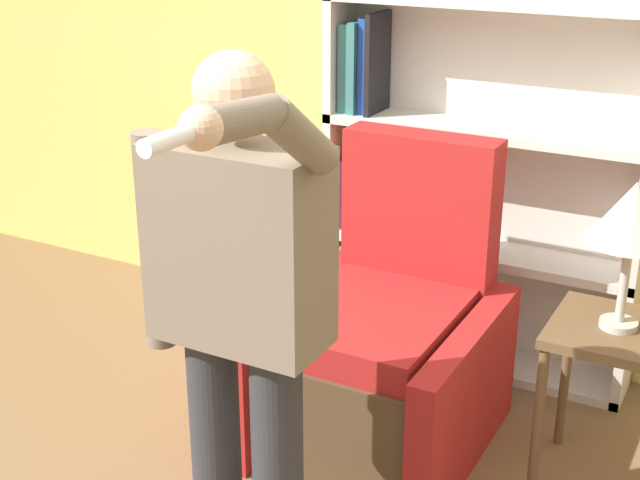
% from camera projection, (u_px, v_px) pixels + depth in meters
% --- Properties ---
extents(wall_back, '(8.00, 0.06, 2.80)m').
position_uv_depth(wall_back, '(451.00, 45.00, 3.87)').
color(wall_back, '#E0C160').
rests_on(wall_back, ground_plane).
extents(bookcase, '(1.40, 0.28, 1.63)m').
position_uv_depth(bookcase, '(454.00, 191.00, 3.91)').
color(bookcase, silver).
rests_on(bookcase, ground_plane).
extents(armchair, '(0.82, 0.92, 1.16)m').
position_uv_depth(armchair, '(384.00, 351.00, 3.45)').
color(armchair, '#4C3823').
rests_on(armchair, ground_plane).
extents(person_standing, '(0.63, 0.78, 1.66)m').
position_uv_depth(person_standing, '(238.00, 307.00, 2.43)').
color(person_standing, '#2D2D33').
rests_on(person_standing, ground_plane).
extents(side_table, '(0.44, 0.44, 0.64)m').
position_uv_depth(side_table, '(614.00, 357.00, 3.07)').
color(side_table, brown).
rests_on(side_table, ground_plane).
extents(table_lamp, '(0.29, 0.29, 0.52)m').
position_uv_depth(table_lamp, '(633.00, 217.00, 2.88)').
color(table_lamp, '#B7B2A8').
rests_on(table_lamp, side_table).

